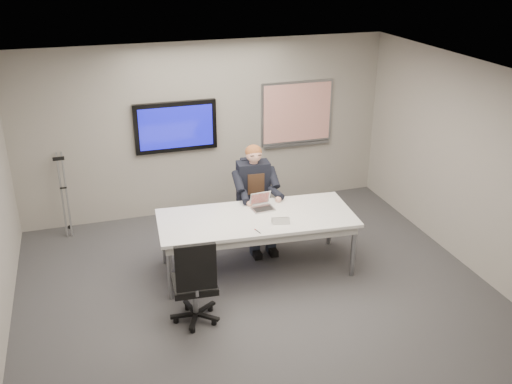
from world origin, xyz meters
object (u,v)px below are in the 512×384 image
object	(u,v)px
seated_person	(257,207)
office_chair_near	(195,297)
laptop	(262,204)
office_chair_far	(253,218)
conference_table	(257,223)

from	to	relation	value
seated_person	office_chair_near	bearing A→B (deg)	-124.02
office_chair_near	laptop	world-z (taller)	office_chair_near
office_chair_far	conference_table	bearing A→B (deg)	-89.87
conference_table	laptop	distance (m)	0.31
conference_table	laptop	size ratio (longest dim) A/B	8.50
conference_table	office_chair_near	distance (m)	1.45
conference_table	office_chair_far	distance (m)	1.05
laptop	office_chair_near	bearing A→B (deg)	-140.84
laptop	seated_person	bearing A→B (deg)	75.06
conference_table	seated_person	distance (m)	0.72
office_chair_far	seated_person	size ratio (longest dim) A/B	0.64
office_chair_far	laptop	distance (m)	0.90
conference_table	seated_person	xyz separation A→B (m)	(0.22, 0.67, -0.10)
conference_table	office_chair_far	world-z (taller)	office_chair_far
office_chair_far	seated_person	world-z (taller)	seated_person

